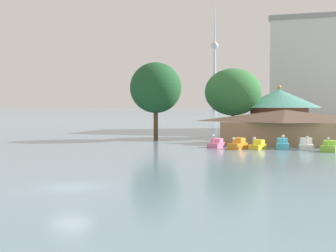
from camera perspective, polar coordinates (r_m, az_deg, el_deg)
ground_plane at (r=31.59m, az=-11.62°, el=-7.21°), size 2000.00×2000.00×0.00m
pedal_boat_pink at (r=60.09m, az=5.84°, el=-2.13°), size 1.83×2.88×1.74m
pedal_boat_orange at (r=58.26m, az=8.43°, el=-2.22°), size 2.15×3.05×1.50m
pedal_boat_yellow at (r=58.50m, az=10.78°, el=-2.29°), size 2.01×2.68×1.53m
pedal_boat_cyan at (r=59.12m, az=13.62°, el=-2.19°), size 1.72×2.68×1.79m
pedal_boat_white at (r=59.10m, az=16.31°, el=-2.22°), size 1.84×2.39×1.70m
pedal_boat_lime at (r=57.61m, az=18.93°, el=-2.41°), size 2.16×2.79×1.70m
boathouse at (r=66.21m, az=13.94°, el=-0.02°), size 17.95×7.70×4.72m
green_roof_pavilion at (r=80.49m, az=13.22°, el=2.01°), size 13.70×13.70×8.65m
shoreline_tree_tall_left at (r=72.57m, az=-1.49°, el=4.62°), size 7.88×7.88×11.89m
shoreline_tree_mid at (r=77.78m, az=7.85°, el=4.07°), size 9.22×9.22×11.31m
distant_broadcast_tower at (r=446.48m, az=5.64°, el=8.86°), size 6.75×6.75×140.69m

